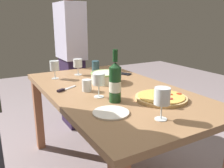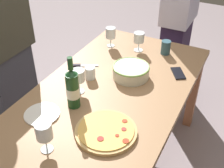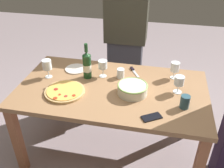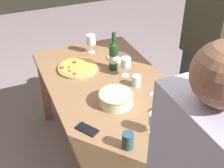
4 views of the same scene
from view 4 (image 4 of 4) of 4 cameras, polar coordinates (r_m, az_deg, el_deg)
ground_plane at (r=2.72m, az=-0.00°, el=-13.82°), size 8.00×8.00×0.00m
dining_table at (r=2.28m, az=-0.00°, el=-2.70°), size 1.60×0.90×0.75m
pizza at (r=2.46m, az=-6.63°, el=3.14°), size 0.33×0.33×0.03m
serving_bowl at (r=2.05m, az=0.74°, el=-2.69°), size 0.25×0.25×0.09m
wine_bottle at (r=2.39m, az=0.31°, el=5.54°), size 0.08×0.08×0.33m
wine_glass_near_pizza at (r=2.31m, az=2.67°, el=4.10°), size 0.08×0.08×0.16m
wine_glass_by_bottle at (r=1.80m, az=8.36°, el=-6.79°), size 0.08×0.08×0.15m
wine_glass_far_left at (r=1.92m, az=13.68°, el=-4.24°), size 0.08×0.08×0.16m
wine_glass_far_right at (r=2.66m, az=-4.08°, el=8.48°), size 0.08×0.08×0.17m
cup_amber at (r=2.24m, az=4.75°, el=0.63°), size 0.07×0.07×0.08m
cup_ceramic at (r=1.73m, az=3.11°, el=-10.85°), size 0.07×0.07×0.10m
side_plate at (r=2.62m, az=1.31°, el=5.17°), size 0.20×0.20×0.01m
cell_phone at (r=1.87m, az=-4.84°, el=-8.74°), size 0.16×0.14×0.01m
pizza_knife at (r=2.24m, az=8.90°, el=-0.72°), size 0.11×0.17×0.02m
person_guest_left at (r=2.63m, az=17.79°, el=5.38°), size 0.46×0.24×1.64m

